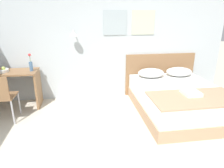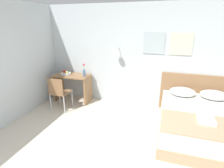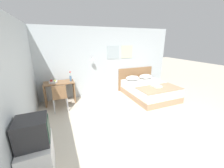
% 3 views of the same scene
% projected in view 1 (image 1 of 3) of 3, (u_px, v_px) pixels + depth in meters
% --- Properties ---
extents(wall_back, '(5.93, 0.31, 2.65)m').
position_uv_depth(wall_back, '(100.00, 40.00, 4.44)').
color(wall_back, silver).
rests_on(wall_back, ground_plane).
extents(bed, '(1.57, 2.00, 0.53)m').
position_uv_depth(bed, '(178.00, 100.00, 3.98)').
color(bed, tan).
rests_on(bed, ground_plane).
extents(headboard, '(1.69, 0.06, 0.99)m').
position_uv_depth(headboard, '(160.00, 74.00, 4.86)').
color(headboard, '#8E6642').
rests_on(headboard, ground_plane).
extents(pillow_left, '(0.59, 0.45, 0.19)m').
position_uv_depth(pillow_left, '(151.00, 73.00, 4.48)').
color(pillow_left, white).
rests_on(pillow_left, bed).
extents(pillow_right, '(0.59, 0.45, 0.19)m').
position_uv_depth(pillow_right, '(179.00, 72.00, 4.58)').
color(pillow_right, white).
rests_on(pillow_right, bed).
extents(throw_blanket, '(1.52, 0.80, 0.02)m').
position_uv_depth(throw_blanket, '(196.00, 98.00, 3.34)').
color(throw_blanket, tan).
rests_on(throw_blanket, bed).
extents(folded_towel_near_foot, '(0.27, 0.32, 0.06)m').
position_uv_depth(folded_towel_near_foot, '(191.00, 93.00, 3.46)').
color(folded_towel_near_foot, white).
rests_on(folded_towel_near_foot, throw_blanket).
extents(desk, '(1.01, 0.54, 0.78)m').
position_uv_depth(desk, '(13.00, 83.00, 4.11)').
color(desk, '#8E6642').
rests_on(desk, ground_plane).
extents(desk_chair, '(0.44, 0.44, 0.89)m').
position_uv_depth(desk_chair, '(0.00, 95.00, 3.49)').
color(desk_chair, '#8E6642').
rests_on(desk_chair, ground_plane).
extents(fruit_bowl, '(0.28, 0.28, 0.12)m').
position_uv_depth(fruit_bowl, '(1.00, 70.00, 3.97)').
color(fruit_bowl, silver).
rests_on(fruit_bowl, desk).
extents(flower_vase, '(0.07, 0.07, 0.36)m').
position_uv_depth(flower_vase, '(31.00, 65.00, 4.01)').
color(flower_vase, '#4C7099').
rests_on(flower_vase, desk).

